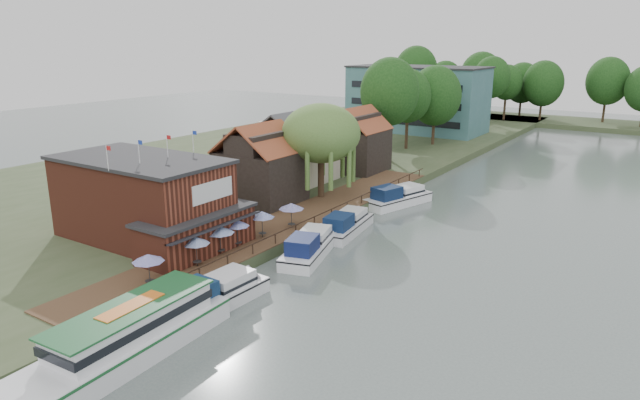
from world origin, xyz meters
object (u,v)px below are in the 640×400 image
Objects in this scene: willow at (321,151)px; umbrella_3 at (237,233)px; hotel_block at (417,99)px; umbrella_0 at (149,270)px; cottage_b at (293,146)px; cruiser_1 at (309,243)px; cruiser_3 at (398,195)px; cottage_a at (260,163)px; umbrella_4 at (262,224)px; umbrella_1 at (197,252)px; umbrella_5 at (291,216)px; cruiser_2 at (346,222)px; umbrella_2 at (220,240)px; swan at (144,363)px; tour_boat at (123,335)px; cruiser_0 at (213,291)px; pub at (158,202)px.

willow is 18.05m from umbrella_3.
hotel_block reaches higher than umbrella_0.
cottage_b is 0.98× the size of cruiser_1.
umbrella_0 is (14.63, -77.81, -4.86)m from hotel_block.
cottage_a is at bearing -122.90° from cruiser_3.
umbrella_4 reaches higher than cruiser_1.
umbrella_5 is at bearing 87.28° from umbrella_1.
umbrella_1 is (10.78, -27.34, -2.96)m from cottage_b.
umbrella_2 is at bearing -116.25° from cruiser_2.
hotel_block is 79.32m from umbrella_0.
umbrella_3 is 5.40× the size of swan.
umbrella_5 is 5.40× the size of swan.
tour_boat is at bearing -79.12° from umbrella_5.
umbrella_1 is at bearing -85.20° from umbrella_2.
cruiser_3 reaches higher than swan.
cottage_b reaches higher than umbrella_3.
umbrella_3 is 0.25× the size of cruiser_2.
umbrella_0 is 4.96m from cruiser_0.
umbrella_1 is (6.78, -2.34, -2.36)m from pub.
umbrella_2 is 24.86m from cruiser_3.
hotel_block is 49.91m from cruiser_3.
cottage_a is 23.95m from cruiser_0.
cruiser_1 is at bearing -93.95° from cruiser_2.
umbrella_2 is 5.16m from umbrella_4.
cottage_a is at bearing 128.54° from cruiser_1.
cruiser_0 is at bearing -75.86° from hotel_block.
umbrella_3 is 0.24× the size of cruiser_3.
cottage_a reaches higher than cruiser_0.
pub is 6.98m from umbrella_2.
cruiser_3 is (3.85, 19.35, -1.08)m from umbrella_4.
swan is (5.79, -22.13, -2.07)m from umbrella_5.
cruiser_0 is at bearing -59.25° from umbrella_3.
hotel_block is at bearing 106.42° from cruiser_0.
cruiser_1 is 19.41m from tour_boat.
swan is (6.59, -13.46, -2.07)m from umbrella_2.
umbrella_4 and umbrella_5 have the same top height.
umbrella_1 reaches higher than swan.
umbrella_2 is (7.54, -14.45, -2.96)m from cottage_a.
pub reaches higher than cruiser_3.
umbrella_1 and umbrella_4 have the same top height.
umbrella_3 is at bearing -84.13° from cruiser_3.
cruiser_1 is at bearing -71.80° from cruiser_3.
umbrella_1 is (14.78, -73.34, -4.86)m from hotel_block.
cruiser_3 is at bearing 40.98° from cottage_a.
umbrella_4 is at bearing 114.60° from cruiser_0.
umbrella_5 is (8.33, -5.78, -2.96)m from cottage_a.
tour_boat is at bearing -48.19° from pub.
tour_boat is (5.07, -15.61, -0.71)m from umbrella_3.
cruiser_0 is (11.20, -5.21, -3.44)m from pub.
hotel_block is 10.69× the size of umbrella_1.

